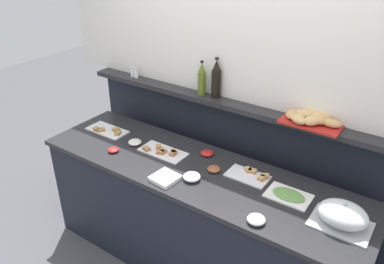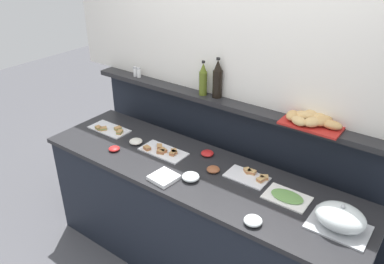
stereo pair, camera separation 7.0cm
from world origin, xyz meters
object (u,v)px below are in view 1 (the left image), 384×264
condiment_bowl_cream (135,142)px  salt_shaker (132,72)px  condiment_bowl_red (207,153)px  sandwich_platter_side (250,175)px  sandwich_platter_front (163,151)px  serving_cloche (343,215)px  sandwich_platter_rear (107,130)px  wine_bottle_dark (216,80)px  olive_oil_bottle (202,80)px  pepper_shaker (136,73)px  bread_basket (312,118)px  condiment_bowl_teal (113,150)px  napkin_stack (165,178)px  cold_cuts_platter (288,195)px  glass_bowl_large (256,220)px  glass_bowl_medium (192,177)px  condiment_bowl_dark (214,169)px

condiment_bowl_cream → salt_shaker: salt_shaker is taller
condiment_bowl_red → sandwich_platter_side: bearing=-10.3°
sandwich_platter_front → serving_cloche: bearing=-2.3°
sandwich_platter_rear → wine_bottle_dark: bearing=28.0°
sandwich_platter_side → olive_oil_bottle: bearing=152.6°
pepper_shaker → olive_oil_bottle: bearing=0.3°
olive_oil_bottle → bread_basket: 0.90m
serving_cloche → sandwich_platter_side: bearing=167.3°
condiment_bowl_teal → napkin_stack: (0.56, -0.07, -0.00)m
cold_cuts_platter → condiment_bowl_red: condiment_bowl_red is taller
olive_oil_bottle → sandwich_platter_front: bearing=-100.8°
condiment_bowl_teal → glass_bowl_large: bearing=-4.9°
serving_cloche → bread_basket: bearing=130.0°
glass_bowl_large → salt_shaker: salt_shaker is taller
sandwich_platter_rear → glass_bowl_medium: bearing=-10.2°
sandwich_platter_side → condiment_bowl_dark: size_ratio=3.11×
napkin_stack → sandwich_platter_side: bearing=38.3°
condiment_bowl_red → wine_bottle_dark: bearing=110.4°
glass_bowl_medium → napkin_stack: 0.18m
napkin_stack → olive_oil_bottle: 0.85m
sandwich_platter_front → cold_cuts_platter: bearing=1.7°
salt_shaker → bread_basket: bearing=-0.1°
condiment_bowl_red → pepper_shaker: 1.02m
pepper_shaker → bread_basket: pepper_shaker is taller
glass_bowl_medium → condiment_bowl_dark: size_ratio=1.29×
serving_cloche → glass_bowl_large: serving_cloche is taller
condiment_bowl_dark → bread_basket: bread_basket is taller
wine_bottle_dark → bread_basket: (0.77, -0.03, -0.11)m
condiment_bowl_dark → condiment_bowl_teal: (-0.78, -0.21, -0.00)m
cold_cuts_platter → glass_bowl_large: size_ratio=2.57×
serving_cloche → olive_oil_bottle: size_ratio=1.23×
sandwich_platter_side → pepper_shaker: bearing=166.3°
condiment_bowl_teal → sandwich_platter_front: bearing=31.9°
glass_bowl_large → olive_oil_bottle: (-0.87, 0.73, 0.47)m
napkin_stack → condiment_bowl_cream: bearing=153.5°
condiment_bowl_teal → napkin_stack: bearing=-7.2°
condiment_bowl_red → sandwich_platter_rear: bearing=-170.2°
glass_bowl_large → condiment_bowl_cream: bearing=166.6°
pepper_shaker → cold_cuts_platter: bearing=-13.3°
salt_shaker → bread_basket: 1.63m
condiment_bowl_red → bread_basket: (0.67, 0.24, 0.38)m
sandwich_platter_rear → bread_basket: size_ratio=0.91×
serving_cloche → salt_shaker: salt_shaker is taller
sandwich_platter_rear → condiment_bowl_dark: (1.07, -0.00, 0.01)m
condiment_bowl_cream → cold_cuts_platter: bearing=2.3°
sandwich_platter_side → wine_bottle_dark: 0.79m
serving_cloche → glass_bowl_medium: bearing=-173.3°
cold_cuts_platter → glass_bowl_large: glass_bowl_large is taller
serving_cloche → condiment_bowl_dark: size_ratio=3.59×
sandwich_platter_rear → napkin_stack: sandwich_platter_rear is taller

